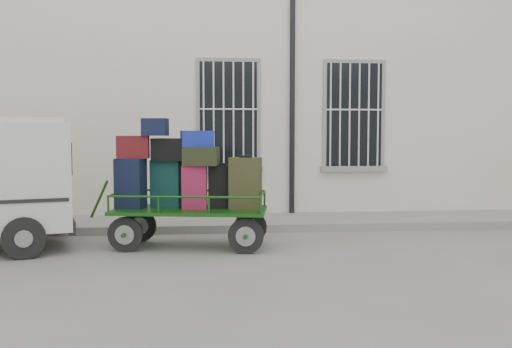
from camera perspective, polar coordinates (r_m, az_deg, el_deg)
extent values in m
plane|color=slate|center=(9.31, 0.59, -7.36)|extent=(80.00, 80.00, 0.00)
cube|color=beige|center=(14.66, -1.66, 8.56)|extent=(24.00, 5.00, 6.00)
cylinder|color=black|center=(12.19, 3.65, 8.53)|extent=(0.11, 0.11, 5.60)
cube|color=black|center=(12.08, -2.77, 5.96)|extent=(1.20, 0.08, 2.20)
cube|color=gray|center=(12.08, -2.75, 0.46)|extent=(1.45, 0.22, 0.12)
cube|color=black|center=(12.50, 9.75, 5.85)|extent=(1.20, 0.08, 2.20)
cube|color=gray|center=(12.50, 9.71, 0.52)|extent=(1.45, 0.22, 0.12)
cube|color=slate|center=(11.46, -0.55, -4.84)|extent=(24.00, 1.70, 0.15)
cylinder|color=black|center=(9.15, -12.95, -5.91)|extent=(0.56, 0.16, 0.55)
cylinder|color=gray|center=(9.15, -12.95, -5.91)|extent=(0.32, 0.15, 0.31)
cylinder|color=black|center=(9.94, -11.51, -5.09)|extent=(0.56, 0.16, 0.55)
cylinder|color=gray|center=(9.94, -11.51, -5.09)|extent=(0.32, 0.15, 0.31)
cylinder|color=black|center=(8.78, -1.03, -6.22)|extent=(0.56, 0.16, 0.55)
cylinder|color=gray|center=(8.78, -1.03, -6.22)|extent=(0.32, 0.15, 0.31)
cylinder|color=black|center=(9.61, -0.57, -5.33)|extent=(0.56, 0.16, 0.55)
cylinder|color=gray|center=(9.61, -0.57, -5.33)|extent=(0.32, 0.15, 0.31)
cube|color=#164D11|center=(9.27, -6.62, -3.62)|extent=(2.59, 1.50, 0.06)
cylinder|color=#164D11|center=(9.65, -15.41, -2.44)|extent=(0.32, 0.10, 0.62)
cube|color=black|center=(9.43, -12.44, -0.93)|extent=(0.52, 0.42, 0.80)
cube|color=black|center=(9.40, -12.48, 1.61)|extent=(0.20, 0.17, 0.03)
cube|color=#0D3031|center=(9.46, -8.83, -0.97)|extent=(0.58, 0.45, 0.77)
cube|color=black|center=(9.43, -8.86, 1.47)|extent=(0.22, 0.17, 0.03)
cube|color=maroon|center=(9.18, -6.16, -1.32)|extent=(0.41, 0.26, 0.70)
cube|color=black|center=(9.15, -6.18, 0.96)|extent=(0.17, 0.14, 0.03)
cube|color=black|center=(9.25, -3.52, -1.27)|extent=(0.41, 0.24, 0.70)
cube|color=black|center=(9.22, -3.53, 0.99)|extent=(0.18, 0.14, 0.03)
cube|color=#35381C|center=(9.10, -1.07, -0.94)|extent=(0.55, 0.42, 0.83)
cube|color=black|center=(9.07, -1.07, 1.76)|extent=(0.21, 0.17, 0.03)
cube|color=#4C0F1F|center=(9.44, -12.19, 2.64)|extent=(0.51, 0.31, 0.37)
cube|color=black|center=(9.33, -8.29, 2.45)|extent=(0.72, 0.56, 0.36)
cube|color=black|center=(9.12, -5.53, 1.77)|extent=(0.60, 0.42, 0.30)
cube|color=black|center=(9.32, -10.06, 4.65)|extent=(0.44, 0.34, 0.28)
cube|color=navy|center=(9.18, -5.92, 3.52)|extent=(0.54, 0.37, 0.26)
cube|color=black|center=(9.85, -18.24, 1.59)|extent=(0.39, 1.25, 0.51)
cube|color=black|center=(9.95, -18.16, -4.52)|extent=(0.56, 1.66, 0.20)
cube|color=white|center=(9.92, -17.98, -3.30)|extent=(0.13, 0.38, 0.11)
cylinder|color=black|center=(9.11, -22.20, -5.92)|extent=(0.66, 0.37, 0.63)
cylinder|color=black|center=(10.78, -22.10, -4.41)|extent=(0.66, 0.37, 0.63)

